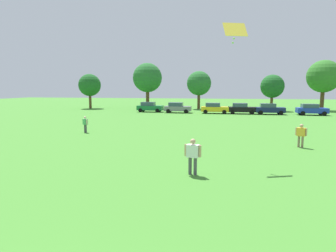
# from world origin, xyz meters

# --- Properties ---
(ground_plane) EXTENTS (160.00, 160.00, 0.00)m
(ground_plane) POSITION_xyz_m (0.00, 30.00, 0.00)
(ground_plane) COLOR #42842D
(adult_bystander) EXTENTS (0.80, 0.41, 1.70)m
(adult_bystander) POSITION_xyz_m (2.64, 11.15, 1.01)
(adult_bystander) COLOR #4C4C51
(adult_bystander) RESTS_ON ground
(bystander_near_trees) EXTENTS (0.60, 0.49, 1.48)m
(bystander_near_trees) POSITION_xyz_m (-8.34, 22.08, 0.88)
(bystander_near_trees) COLOR #4C4C51
(bystander_near_trees) RESTS_ON ground
(bystander_midfield) EXTENTS (0.68, 0.52, 1.61)m
(bystander_midfield) POSITION_xyz_m (9.21, 18.74, 0.95)
(bystander_midfield) COLOR #8C7259
(bystander_midfield) RESTS_ON ground
(kite) EXTENTS (1.36, 0.95, 1.13)m
(kite) POSITION_xyz_m (4.49, 14.36, 7.06)
(kite) COLOR yellow
(parked_car_green_0) EXTENTS (4.30, 2.02, 1.68)m
(parked_car_green_0) POSITION_xyz_m (-8.36, 45.23, 0.86)
(parked_car_green_0) COLOR #196B38
(parked_car_green_0) RESTS_ON ground
(parked_car_gray_1) EXTENTS (4.30, 2.02, 1.68)m
(parked_car_gray_1) POSITION_xyz_m (-3.46, 44.47, 0.86)
(parked_car_gray_1) COLOR slate
(parked_car_gray_1) RESTS_ON ground
(parked_car_yellow_2) EXTENTS (4.30, 2.02, 1.68)m
(parked_car_yellow_2) POSITION_xyz_m (2.57, 44.37, 0.86)
(parked_car_yellow_2) COLOR yellow
(parked_car_yellow_2) RESTS_ON ground
(parked_car_black_3) EXTENTS (4.30, 2.02, 1.68)m
(parked_car_black_3) POSITION_xyz_m (6.75, 44.46, 0.86)
(parked_car_black_3) COLOR black
(parked_car_black_3) RESTS_ON ground
(parked_car_navy_4) EXTENTS (4.30, 2.02, 1.68)m
(parked_car_navy_4) POSITION_xyz_m (10.93, 44.28, 0.86)
(parked_car_navy_4) COLOR #141E4C
(parked_car_navy_4) RESTS_ON ground
(parked_car_blue_5) EXTENTS (4.30, 2.02, 1.68)m
(parked_car_blue_5) POSITION_xyz_m (16.91, 44.25, 0.86)
(parked_car_blue_5) COLOR #1E38AD
(parked_car_blue_5) RESTS_ON ground
(tree_far_left) EXTENTS (4.37, 4.37, 6.80)m
(tree_far_left) POSITION_xyz_m (-22.17, 51.29, 4.59)
(tree_far_left) COLOR brown
(tree_far_left) RESTS_ON ground
(tree_left) EXTENTS (5.73, 5.73, 8.92)m
(tree_left) POSITION_xyz_m (-10.89, 53.33, 6.02)
(tree_left) COLOR brown
(tree_left) RESTS_ON ground
(tree_center) EXTENTS (4.67, 4.67, 7.28)m
(tree_center) POSITION_xyz_m (-0.78, 53.86, 4.91)
(tree_center) COLOR brown
(tree_center) RESTS_ON ground
(tree_right) EXTENTS (4.11, 4.11, 6.41)m
(tree_right) POSITION_xyz_m (12.38, 51.88, 4.32)
(tree_right) COLOR brown
(tree_right) RESTS_ON ground
(tree_far_right) EXTENTS (5.77, 5.77, 8.99)m
(tree_far_right) POSITION_xyz_m (21.39, 54.16, 6.07)
(tree_far_right) COLOR brown
(tree_far_right) RESTS_ON ground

